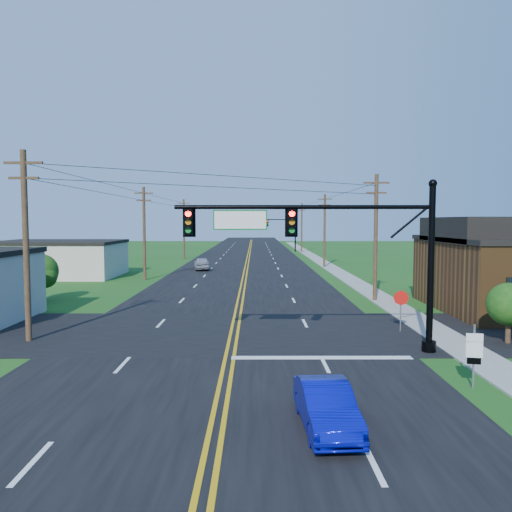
{
  "coord_description": "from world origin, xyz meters",
  "views": [
    {
      "loc": [
        1.23,
        -13.33,
        5.7
      ],
      "look_at": [
        1.28,
        10.0,
        4.07
      ],
      "focal_mm": 35.0,
      "sensor_mm": 36.0,
      "label": 1
    }
  ],
  "objects_px": {
    "signal_mast_far": "(272,227)",
    "stop_sign": "(401,302)",
    "signal_mast_main": "(327,243)",
    "route_sign": "(474,351)",
    "blue_car": "(326,408)"
  },
  "relations": [
    {
      "from": "signal_mast_far",
      "to": "stop_sign",
      "type": "height_order",
      "value": "signal_mast_far"
    },
    {
      "from": "signal_mast_main",
      "to": "route_sign",
      "type": "height_order",
      "value": "signal_mast_main"
    },
    {
      "from": "signal_mast_main",
      "to": "blue_car",
      "type": "height_order",
      "value": "signal_mast_main"
    },
    {
      "from": "stop_sign",
      "to": "signal_mast_main",
      "type": "bearing_deg",
      "value": -122.09
    },
    {
      "from": "route_sign",
      "to": "signal_mast_main",
      "type": "bearing_deg",
      "value": 143.69
    },
    {
      "from": "stop_sign",
      "to": "route_sign",
      "type": "bearing_deg",
      "value": -74.61
    },
    {
      "from": "signal_mast_main",
      "to": "stop_sign",
      "type": "distance_m",
      "value": 6.73
    },
    {
      "from": "signal_mast_far",
      "to": "route_sign",
      "type": "height_order",
      "value": "signal_mast_far"
    },
    {
      "from": "signal_mast_main",
      "to": "stop_sign",
      "type": "relative_size",
      "value": 5.24
    },
    {
      "from": "signal_mast_main",
      "to": "route_sign",
      "type": "distance_m",
      "value": 7.27
    },
    {
      "from": "blue_car",
      "to": "signal_mast_main",
      "type": "bearing_deg",
      "value": 78.39
    },
    {
      "from": "route_sign",
      "to": "stop_sign",
      "type": "xyz_separation_m",
      "value": [
        0.04,
        8.67,
        0.27
      ]
    },
    {
      "from": "blue_car",
      "to": "stop_sign",
      "type": "distance_m",
      "value": 13.3
    },
    {
      "from": "signal_mast_main",
      "to": "signal_mast_far",
      "type": "relative_size",
      "value": 1.03
    },
    {
      "from": "signal_mast_main",
      "to": "signal_mast_far",
      "type": "distance_m",
      "value": 72.0
    }
  ]
}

